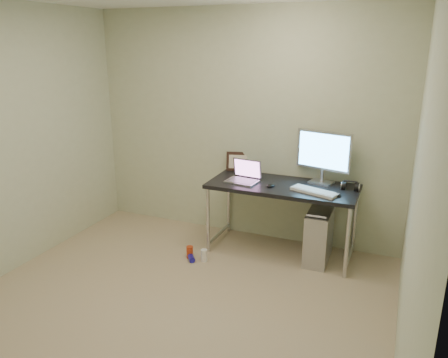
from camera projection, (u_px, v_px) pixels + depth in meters
floor at (168, 312)px, 3.60m from camera, size 3.50×3.50×0.00m
wall_back at (243, 127)px, 4.77m from camera, size 3.50×0.02×2.50m
wall_right at (418, 197)px, 2.58m from camera, size 0.02×3.50×2.50m
desk at (282, 192)px, 4.45m from camera, size 1.50×0.65×0.75m
tower_computer at (319, 235)px, 4.40m from camera, size 0.23×0.52×0.57m
cable_a at (320, 212)px, 4.64m from camera, size 0.01×0.16×0.69m
cable_b at (328, 216)px, 4.60m from camera, size 0.02×0.11×0.71m
can_red at (190, 252)px, 4.50m from camera, size 0.07×0.07×0.13m
can_white at (204, 255)px, 4.43m from camera, size 0.08×0.08×0.12m
can_blue at (191, 258)px, 4.44m from camera, size 0.11×0.12×0.06m
laptop at (244, 176)px, 4.53m from camera, size 0.34×0.29×0.22m
monitor at (323, 153)px, 4.39m from camera, size 0.57×0.22×0.54m
keyboard at (314, 191)px, 4.18m from camera, size 0.48×0.29×0.03m
mouse_right at (337, 194)px, 4.10m from camera, size 0.10×0.13×0.04m
mouse_left at (271, 185)px, 4.36m from camera, size 0.09×0.12×0.04m
headphones at (350, 187)px, 4.27m from camera, size 0.16×0.10×0.11m
picture_frame at (238, 161)px, 4.88m from camera, size 0.28×0.15×0.22m
webcam at (253, 166)px, 4.76m from camera, size 0.05×0.04×0.12m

